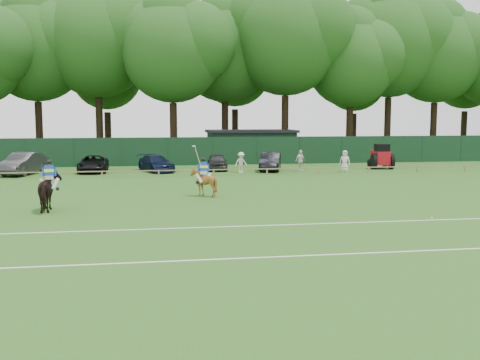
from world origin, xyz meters
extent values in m
plane|color=#1E4C14|center=(0.00, 0.00, 0.00)|extent=(160.00, 160.00, 0.00)
imported|color=black|center=(-8.25, 4.08, 0.93)|extent=(1.22, 2.29, 1.86)
imported|color=brown|center=(-0.76, 7.67, 0.77)|extent=(1.38, 1.52, 1.54)
imported|color=#313134|center=(-13.00, 21.21, 0.82)|extent=(2.96, 5.27, 1.64)
imported|color=black|center=(-7.99, 22.12, 0.65)|extent=(2.16, 4.65, 1.29)
imported|color=#101835|center=(-3.13, 21.81, 0.64)|extent=(3.24, 4.77, 1.28)
imported|color=#2C2D2F|center=(1.77, 22.26, 0.66)|extent=(1.84, 3.96, 1.31)
imported|color=black|center=(5.95, 21.13, 0.73)|extent=(2.69, 4.68, 1.46)
imported|color=silver|center=(3.35, 19.86, 0.80)|extent=(1.17, 0.90, 1.60)
imported|color=silver|center=(8.07, 19.87, 0.86)|extent=(1.08, 0.87, 1.72)
imported|color=white|center=(11.52, 19.26, 0.84)|extent=(0.96, 0.81, 1.68)
cube|color=silver|center=(-8.25, 4.08, 1.57)|extent=(0.38, 0.29, 0.18)
cube|color=#1742A6|center=(-8.25, 4.08, 1.89)|extent=(0.43, 0.34, 0.51)
cube|color=yellow|center=(-8.25, 4.08, 1.87)|extent=(0.46, 0.33, 0.18)
sphere|color=black|center=(-8.25, 4.08, 2.26)|extent=(0.25, 0.25, 0.25)
cylinder|color=silver|center=(-7.99, 4.06, 1.27)|extent=(0.42, 0.37, 0.59)
cylinder|color=silver|center=(-8.50, 4.00, 1.27)|extent=(0.42, 0.32, 0.59)
cube|color=silver|center=(-0.76, 7.67, 1.31)|extent=(0.38, 0.30, 0.18)
cube|color=#1742A6|center=(-0.76, 7.67, 1.63)|extent=(0.43, 0.34, 0.51)
cube|color=yellow|center=(-0.76, 7.67, 1.61)|extent=(0.46, 0.33, 0.18)
sphere|color=black|center=(-0.76, 7.67, 2.00)|extent=(0.25, 0.25, 0.25)
cylinder|color=silver|center=(-0.50, 7.65, 1.01)|extent=(0.42, 0.37, 0.59)
cylinder|color=silver|center=(-1.01, 7.59, 1.01)|extent=(0.42, 0.32, 0.59)
cylinder|color=tan|center=(-1.06, 7.69, 2.18)|extent=(0.33, 0.55, 1.17)
sphere|color=silver|center=(8.21, -0.75, 0.04)|extent=(0.09, 0.09, 0.09)
cube|color=silver|center=(0.00, -6.00, 0.01)|extent=(60.00, 0.10, 0.01)
cube|color=silver|center=(0.00, -1.00, 0.01)|extent=(60.00, 0.10, 0.01)
cube|color=#997F5B|center=(0.00, 18.00, 0.45)|extent=(62.00, 0.08, 0.08)
cube|color=#14351E|center=(0.00, 27.00, 1.25)|extent=(92.00, 0.04, 2.50)
cube|color=#14331E|center=(6.00, 30.00, 1.40)|extent=(8.00, 4.00, 2.80)
cube|color=black|center=(6.00, 30.00, 2.92)|extent=(8.40, 4.40, 0.24)
cube|color=#B3101A|center=(15.44, 21.50, 0.90)|extent=(1.34, 2.18, 1.12)
cube|color=black|center=(15.40, 21.16, 1.68)|extent=(1.15, 1.23, 0.78)
cylinder|color=black|center=(14.65, 20.98, 0.65)|extent=(0.40, 1.31, 1.29)
cylinder|color=black|center=(16.10, 20.82, 0.65)|extent=(0.40, 1.31, 1.29)
cylinder|color=black|center=(14.90, 22.43, 0.34)|extent=(0.33, 0.71, 0.69)
cylinder|color=black|center=(16.18, 22.28, 0.34)|extent=(0.33, 0.71, 0.69)
camera|label=1|loc=(-3.72, -22.73, 4.40)|focal=42.00mm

